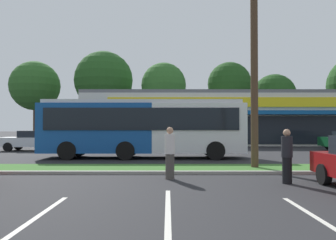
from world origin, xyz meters
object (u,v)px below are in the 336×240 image
(car_1, at_px, (30,140))
(pedestrian_near_bench, at_px, (168,153))
(pedestrian_by_pole, at_px, (285,156))
(city_bus, at_px, (141,127))
(utility_pole, at_px, (249,35))

(car_1, height_order, pedestrian_near_bench, pedestrian_near_bench)
(car_1, bearing_deg, pedestrian_by_pole, 134.43)
(city_bus, height_order, pedestrian_near_bench, city_bus)
(car_1, height_order, pedestrian_by_pole, pedestrian_by_pole)
(city_bus, bearing_deg, pedestrian_near_bench, -78.81)
(city_bus, distance_m, car_1, 10.38)
(city_bus, xyz_separation_m, pedestrian_near_bench, (1.48, -7.45, -0.88))
(utility_pole, distance_m, city_bus, 7.99)
(car_1, relative_size, pedestrian_near_bench, 2.45)
(pedestrian_near_bench, bearing_deg, city_bus, -170.76)
(pedestrian_near_bench, bearing_deg, car_1, -144.39)
(pedestrian_near_bench, distance_m, pedestrian_by_pole, 3.76)
(city_bus, bearing_deg, pedestrian_by_pole, -58.47)
(city_bus, relative_size, car_1, 2.62)
(utility_pole, relative_size, pedestrian_near_bench, 5.91)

